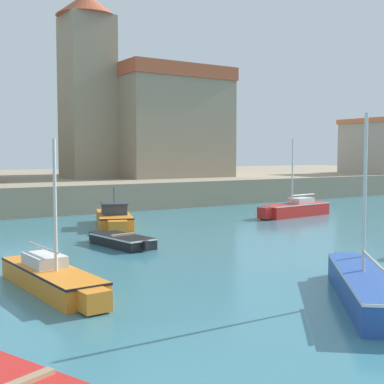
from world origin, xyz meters
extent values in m
cube|color=gray|center=(0.00, 44.05, 1.00)|extent=(120.00, 40.00, 2.00)
cube|color=red|center=(7.63, 15.57, 0.42)|extent=(5.50, 1.96, 0.84)
cube|color=red|center=(4.63, 15.26, 0.42)|extent=(0.71, 0.84, 0.71)
cube|color=white|center=(7.63, 15.57, 0.80)|extent=(5.56, 1.98, 0.07)
cylinder|color=silver|center=(7.22, 15.53, 2.99)|extent=(0.10, 0.10, 4.29)
cylinder|color=silver|center=(8.30, 15.64, 1.39)|extent=(2.42, 0.33, 0.08)
cube|color=silver|center=(8.16, 15.63, 1.02)|extent=(1.71, 1.15, 0.36)
cube|color=#284C9E|center=(-5.56, -0.69, 0.41)|extent=(4.95, 5.46, 0.82)
cube|color=#284C9E|center=(-3.39, 1.83, 0.41)|extent=(0.93, 0.91, 0.69)
cube|color=white|center=(-5.56, -0.69, 0.78)|extent=(5.00, 5.51, 0.07)
cylinder|color=silver|center=(-5.27, -0.35, 3.05)|extent=(0.10, 0.10, 4.48)
cylinder|color=silver|center=(-6.06, -1.27, 1.37)|extent=(1.84, 2.12, 0.08)
cube|color=black|center=(-7.21, 11.30, 0.24)|extent=(1.81, 3.51, 0.49)
cube|color=black|center=(-7.47, 13.27, 0.24)|extent=(0.84, 0.72, 0.42)
cube|color=white|center=(-7.21, 11.30, 0.45)|extent=(1.83, 3.55, 0.07)
cube|color=#997F5B|center=(-7.21, 11.30, 0.53)|extent=(1.19, 0.35, 0.08)
cube|color=black|center=(-6.98, 9.51, 0.29)|extent=(0.22, 0.22, 0.36)
cube|color=orange|center=(-12.40, 5.53, 0.33)|extent=(1.62, 5.42, 0.66)
cube|color=orange|center=(-12.24, 2.55, 0.33)|extent=(0.77, 0.64, 0.56)
cube|color=black|center=(-12.40, 5.53, 0.62)|extent=(1.64, 5.48, 0.07)
cylinder|color=silver|center=(-12.38, 5.13, 2.62)|extent=(0.10, 0.10, 3.93)
cylinder|color=silver|center=(-12.44, 6.20, 1.21)|extent=(0.21, 2.41, 0.08)
cube|color=silver|center=(-12.43, 6.06, 0.84)|extent=(1.02, 1.66, 0.36)
cube|color=#997F5B|center=(-15.30, -1.89, 0.54)|extent=(1.04, 0.55, 0.08)
cube|color=orange|center=(-4.60, 17.81, 0.36)|extent=(3.62, 5.62, 0.73)
cube|color=orange|center=(-5.71, 14.95, 0.36)|extent=(1.23, 1.12, 0.62)
cube|color=black|center=(-4.60, 17.81, 0.69)|extent=(3.66, 5.68, 0.07)
cube|color=#333842|center=(-4.70, 17.56, 1.01)|extent=(1.94, 2.23, 0.57)
cube|color=#2D333D|center=(-4.70, 17.56, 1.34)|extent=(2.09, 2.41, 0.08)
cylinder|color=black|center=(-4.70, 17.56, 1.83)|extent=(0.04, 0.04, 0.90)
cube|color=gray|center=(8.00, 36.82, 6.44)|extent=(10.43, 15.21, 8.88)
cube|color=#B25133|center=(8.00, 36.82, 11.48)|extent=(10.64, 15.51, 1.20)
cube|color=gray|center=(0.75, 34.54, 9.05)|extent=(4.07, 4.07, 14.10)
cone|color=#B25133|center=(0.75, 34.54, 17.10)|extent=(5.29, 5.29, 2.00)
cube|color=gray|center=(32.00, 27.88, 4.73)|extent=(5.75, 6.48, 5.46)
cube|color=#C1663D|center=(32.00, 27.88, 7.71)|extent=(6.03, 6.80, 0.50)
camera|label=1|loc=(-17.61, -10.25, 4.14)|focal=50.00mm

